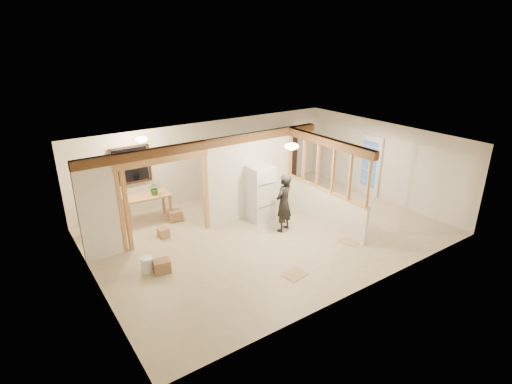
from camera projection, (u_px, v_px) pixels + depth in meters
floor at (269, 232)px, 10.92m from camera, size 9.00×6.50×0.01m
ceiling at (270, 143)px, 10.01m from camera, size 9.00×6.50×0.01m
wall_back at (210, 160)px, 12.96m from camera, size 9.00×0.01×2.50m
wall_front at (365, 238)px, 7.97m from camera, size 9.00×0.01×2.50m
wall_left at (91, 235)px, 8.10m from camera, size 0.01×6.50×2.50m
wall_right at (382, 161)px, 12.83m from camera, size 0.01×6.50×2.50m
partition_left_stub at (98, 210)px, 9.25m from camera, size 0.90×0.12×2.50m
partition_center at (250, 176)px, 11.49m from camera, size 2.80×0.12×2.50m
doorway_frame at (166, 200)px, 10.18m from camera, size 2.46×0.14×2.20m
header_beam_back at (212, 143)px, 10.44m from camera, size 7.00×0.18×0.22m
header_beam_right at (327, 142)px, 10.58m from camera, size 0.18×3.30×0.22m
pony_wall at (323, 207)px, 11.27m from camera, size 0.12×3.20×1.00m
stud_partition at (325, 168)px, 10.85m from camera, size 0.14×3.20×1.32m
window_back at (131, 165)px, 11.42m from camera, size 1.12×0.10×1.10m
french_door at (370, 166)px, 13.19m from camera, size 0.12×0.86×2.00m
ceiling_dome_main at (292, 146)px, 9.79m from camera, size 0.36×0.36×0.16m
ceiling_dome_util at (141, 139)px, 10.46m from camera, size 0.32×0.32×0.14m
hanging_bulb at (171, 153)px, 10.30m from camera, size 0.07×0.07×0.07m
refrigerator at (260, 193)px, 11.40m from camera, size 0.67×0.65×1.62m
woman at (284, 203)px, 10.74m from camera, size 0.69×0.57×1.62m
work_table at (147, 209)px, 11.39m from camera, size 1.34×0.75×0.81m
potted_plant at (155, 188)px, 11.25m from camera, size 0.42×0.39×0.37m
shop_vac at (97, 226)px, 10.63m from camera, size 0.52×0.52×0.55m
bookshelf at (284, 156)px, 14.42m from camera, size 0.94×0.31×1.88m
bucket at (147, 265)px, 9.04m from camera, size 0.29×0.29×0.36m
box_util_a at (175, 216)px, 11.53m from camera, size 0.39×0.34×0.32m
box_util_b at (163, 233)px, 10.61m from camera, size 0.28×0.28×0.25m
box_front at (162, 266)px, 9.03m from camera, size 0.41×0.36×0.30m
floor_panel_near at (351, 241)px, 10.44m from camera, size 0.57×0.57×0.02m
floor_panel_far at (295, 275)px, 8.96m from camera, size 0.57×0.49×0.02m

